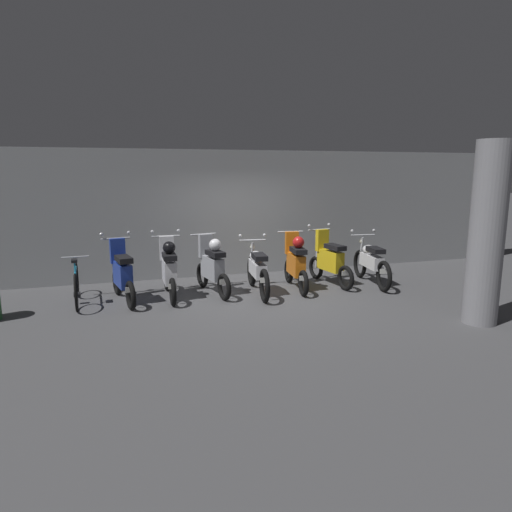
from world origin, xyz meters
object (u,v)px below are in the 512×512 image
object	(u,v)px
bicycle	(76,285)
support_pillar	(487,234)
motorbike_slot_0	(122,274)
motorbike_slot_3	(257,269)
motorbike_slot_2	(212,266)
motorbike_slot_6	(371,262)
motorbike_slot_5	(329,260)
motorbike_slot_1	(169,269)
motorbike_slot_4	(296,263)

from	to	relation	value
bicycle	support_pillar	size ratio (longest dim) A/B	0.59
motorbike_slot_0	motorbike_slot_3	world-z (taller)	motorbike_slot_0
motorbike_slot_2	motorbike_slot_6	distance (m)	3.50
motorbike_slot_5	motorbike_slot_6	bearing A→B (deg)	-16.36
motorbike_slot_1	motorbike_slot_6	size ratio (longest dim) A/B	0.87
motorbike_slot_1	motorbike_slot_2	distance (m)	0.87
motorbike_slot_1	motorbike_slot_6	world-z (taller)	motorbike_slot_1
motorbike_slot_0	motorbike_slot_4	xyz separation A→B (m)	(3.49, -0.10, 0.04)
motorbike_slot_2	motorbike_slot_4	world-z (taller)	same
motorbike_slot_6	support_pillar	distance (m)	3.00
motorbike_slot_1	support_pillar	xyz separation A→B (m)	(4.68, -3.02, 0.90)
motorbike_slot_6	bicycle	distance (m)	6.06
support_pillar	motorbike_slot_4	bearing A→B (deg)	125.42
motorbike_slot_0	motorbike_slot_5	xyz separation A→B (m)	(4.35, 0.07, 0.00)
motorbike_slot_0	motorbike_slot_1	world-z (taller)	same
motorbike_slot_5	motorbike_slot_6	xyz separation A→B (m)	(0.88, -0.26, -0.04)
motorbike_slot_0	motorbike_slot_4	bearing A→B (deg)	-1.61
motorbike_slot_6	bicycle	size ratio (longest dim) A/B	1.12
motorbike_slot_4	bicycle	distance (m)	4.32
motorbike_slot_0	support_pillar	xyz separation A→B (m)	(5.56, -3.01, 0.94)
motorbike_slot_5	motorbike_slot_1	bearing A→B (deg)	-179.03
support_pillar	motorbike_slot_3	bearing A→B (deg)	136.25
motorbike_slot_5	bicycle	xyz separation A→B (m)	(-5.18, 0.02, -0.17)
motorbike_slot_1	support_pillar	size ratio (longest dim) A/B	0.57
motorbike_slot_3	motorbike_slot_2	bearing A→B (deg)	163.01
motorbike_slot_2	support_pillar	distance (m)	4.99
motorbike_slot_1	motorbike_slot_0	bearing A→B (deg)	-179.12
motorbike_slot_6	motorbike_slot_1	bearing A→B (deg)	177.38
motorbike_slot_4	bicycle	world-z (taller)	motorbike_slot_4
bicycle	support_pillar	xyz separation A→B (m)	(6.38, -3.10, 1.10)
motorbike_slot_2	support_pillar	size ratio (longest dim) A/B	0.57
motorbike_slot_1	motorbike_slot_2	world-z (taller)	motorbike_slot_1
motorbike_slot_6	motorbike_slot_0	bearing A→B (deg)	177.96
motorbike_slot_2	motorbike_slot_6	xyz separation A→B (m)	(3.49, -0.26, -0.07)
motorbike_slot_4	motorbike_slot_0	bearing A→B (deg)	178.39
motorbike_slot_0	bicycle	world-z (taller)	motorbike_slot_0
motorbike_slot_4	motorbike_slot_2	bearing A→B (deg)	174.40
motorbike_slot_2	motorbike_slot_5	size ratio (longest dim) A/B	0.99
motorbike_slot_0	motorbike_slot_5	distance (m)	4.35
motorbike_slot_0	bicycle	bearing A→B (deg)	173.63
motorbike_slot_0	motorbike_slot_3	size ratio (longest dim) A/B	0.85
motorbike_slot_4	motorbike_slot_5	distance (m)	0.88
motorbike_slot_3	motorbike_slot_0	bearing A→B (deg)	175.75
motorbike_slot_3	motorbike_slot_4	bearing A→B (deg)	6.33
motorbike_slot_5	motorbike_slot_6	world-z (taller)	motorbike_slot_5
motorbike_slot_1	motorbike_slot_4	size ratio (longest dim) A/B	1.00
motorbike_slot_1	motorbike_slot_5	distance (m)	3.47
motorbike_slot_2	support_pillar	world-z (taller)	support_pillar
motorbike_slot_0	bicycle	distance (m)	0.85
motorbike_slot_0	motorbike_slot_2	world-z (taller)	motorbike_slot_0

